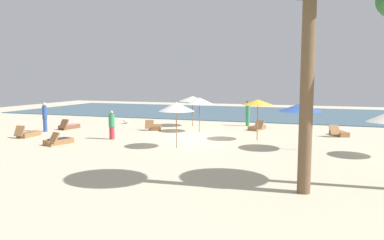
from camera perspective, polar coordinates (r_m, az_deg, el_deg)
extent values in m
plane|color=beige|center=(22.09, 0.86, -2.84)|extent=(60.00, 60.00, 0.00)
cube|color=#3D6075|center=(38.49, 8.79, 1.06)|extent=(48.00, 16.00, 0.06)
cylinder|color=olive|center=(21.73, 9.86, -0.05)|extent=(0.06, 0.06, 2.28)
cone|color=gold|center=(21.64, 9.92, 2.66)|extent=(1.78, 1.78, 0.32)
cylinder|color=brown|center=(19.26, 15.94, -1.07)|extent=(0.06, 0.06, 2.24)
cone|color=#3359B2|center=(19.16, 16.03, 1.84)|extent=(2.10, 2.10, 0.38)
cylinder|color=brown|center=(27.69, 0.07, 1.29)|extent=(0.05, 0.05, 2.17)
cone|color=silver|center=(27.62, 0.07, 3.25)|extent=(2.06, 2.06, 0.37)
cylinder|color=brown|center=(24.72, 1.11, 0.73)|extent=(0.04, 0.04, 2.22)
cone|color=white|center=(24.65, 1.12, 2.92)|extent=(1.85, 1.85, 0.43)
cylinder|color=olive|center=(19.08, -2.35, -0.85)|extent=(0.05, 0.05, 2.27)
cone|color=white|center=(18.99, -2.36, 2.03)|extent=(1.81, 1.81, 0.45)
cube|color=brown|center=(27.75, -18.05, -0.98)|extent=(0.82, 1.57, 0.28)
cube|color=brown|center=(27.11, -18.77, -0.53)|extent=(0.62, 0.48, 0.59)
cube|color=#D17299|center=(27.73, -18.06, -0.66)|extent=(0.66, 1.12, 0.03)
cube|color=olive|center=(26.26, 9.80, -1.15)|extent=(1.08, 1.61, 0.28)
cube|color=olive|center=(25.55, 10.11, -0.71)|extent=(0.68, 0.60, 0.57)
cube|color=olive|center=(21.50, -19.50, -3.08)|extent=(1.09, 1.62, 0.28)
cube|color=olive|center=(20.80, -20.12, -2.59)|extent=(0.68, 0.58, 0.58)
cube|color=#26262D|center=(21.47, -19.52, -2.67)|extent=(0.85, 1.16, 0.03)
cube|color=brown|center=(26.18, -5.36, -1.11)|extent=(1.09, 1.62, 0.28)
cube|color=brown|center=(25.65, -6.47, -0.64)|extent=(0.70, 0.64, 0.55)
cube|color=olive|center=(24.88, -23.40, -2.00)|extent=(0.70, 1.54, 0.28)
cube|color=olive|center=(24.37, -24.62, -1.50)|extent=(0.59, 0.40, 0.61)
cube|color=olive|center=(24.93, 21.35, -1.90)|extent=(1.18, 1.61, 0.28)
cube|color=olive|center=(24.25, 20.73, -1.40)|extent=(0.70, 0.64, 0.56)
cylinder|color=#BF3338|center=(22.34, -12.01, -1.94)|extent=(0.41, 0.41, 0.72)
cylinder|color=#338C59|center=(22.25, -12.05, -0.06)|extent=(0.49, 0.49, 0.75)
sphere|color=tan|center=(22.21, -12.08, 1.13)|extent=(0.20, 0.20, 0.20)
cylinder|color=#2D4C8C|center=(26.80, -21.30, -0.75)|extent=(0.32, 0.32, 0.84)
cylinder|color=#2D4C8C|center=(26.71, -21.38, 1.07)|extent=(0.38, 0.38, 0.87)
sphere|color=beige|center=(26.67, -21.43, 2.23)|extent=(0.24, 0.24, 0.24)
cylinder|color=#338C59|center=(28.24, 8.40, -0.06)|extent=(0.38, 0.38, 0.82)
cylinder|color=#338C59|center=(28.16, 8.43, 1.62)|extent=(0.44, 0.44, 0.85)
sphere|color=brown|center=(28.12, 8.45, 2.70)|extent=(0.23, 0.23, 0.23)
cylinder|color=brown|center=(11.86, 16.94, 3.73)|extent=(0.40, 0.40, 6.08)
cube|color=silver|center=(29.90, -9.72, -0.48)|extent=(0.30, 0.46, 0.04)
ellipsoid|color=silver|center=(29.88, -9.73, -0.15)|extent=(0.45, 0.76, 0.32)
sphere|color=silver|center=(29.63, -10.12, -0.09)|extent=(0.22, 0.22, 0.22)
ellipsoid|color=silver|center=(31.89, -11.93, -0.08)|extent=(1.42, 1.84, 0.07)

